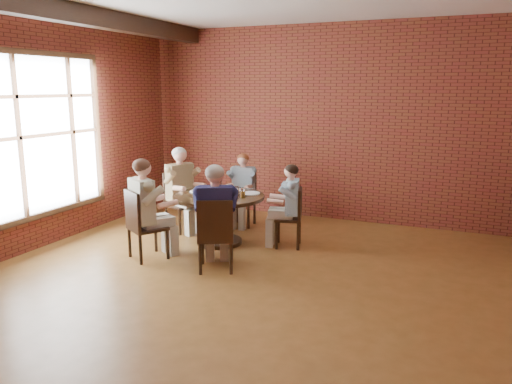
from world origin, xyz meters
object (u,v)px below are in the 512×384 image
at_px(dining_table, 219,209).
at_px(diner_d, 147,209).
at_px(chair_a, 293,215).
at_px(chair_e, 216,233).
at_px(smartphone, 235,199).
at_px(diner_c, 182,190).
at_px(diner_b, 243,190).
at_px(chair_b, 244,197).
at_px(diner_e, 216,218).
at_px(chair_d, 141,222).
at_px(chair_c, 179,199).
at_px(diner_a, 288,206).

xyz_separation_m(dining_table, diner_d, (-0.60, -0.97, 0.17)).
distance_m(chair_a, diner_d, 2.10).
distance_m(chair_e, smartphone, 0.96).
height_order(diner_c, diner_d, diner_d).
bearing_deg(chair_e, smartphone, -105.26).
height_order(diner_b, diner_c, diner_c).
relative_size(chair_b, diner_e, 0.64).
relative_size(chair_d, chair_e, 1.01).
bearing_deg(smartphone, chair_c, 148.70).
xyz_separation_m(dining_table, chair_b, (-0.10, 1.13, -0.05)).
bearing_deg(diner_e, chair_e, 90.00).
bearing_deg(chair_d, dining_table, -90.00).
xyz_separation_m(diner_d, chair_e, (1.11, -0.11, -0.18)).
xyz_separation_m(diner_a, diner_b, (-1.10, 0.79, 0.00)).
height_order(chair_c, chair_e, chair_e).
distance_m(chair_a, diner_b, 1.41).
xyz_separation_m(chair_d, diner_d, (0.05, 0.08, 0.17)).
xyz_separation_m(diner_c, chair_d, (0.22, -1.44, -0.17)).
xyz_separation_m(diner_a, smartphone, (-0.66, -0.43, 0.14)).
bearing_deg(chair_a, chair_c, -108.74).
bearing_deg(chair_b, chair_a, -40.73).
height_order(diner_a, chair_c, diner_a).
height_order(dining_table, diner_c, diner_c).
xyz_separation_m(dining_table, diner_a, (1.01, 0.27, 0.09)).
bearing_deg(diner_e, diner_d, -26.43).
xyz_separation_m(chair_b, chair_e, (0.61, -2.21, 0.04)).
distance_m(chair_b, diner_d, 2.17).
height_order(chair_e, diner_e, diner_e).
relative_size(chair_a, diner_d, 0.63).
bearing_deg(smartphone, dining_table, 147.99).
relative_size(diner_a, diner_b, 1.00).
bearing_deg(smartphone, chair_a, 24.30).
bearing_deg(diner_d, diner_b, -72.26).
xyz_separation_m(diner_c, smartphone, (1.21, -0.55, 0.07)).
relative_size(dining_table, chair_a, 1.55).
bearing_deg(chair_b, diner_d, -108.43).
distance_m(chair_d, diner_e, 1.13).
height_order(chair_b, chair_e, chair_e).
relative_size(diner_b, chair_c, 1.28).
distance_m(dining_table, chair_d, 1.23).
relative_size(diner_c, diner_e, 1.00).
distance_m(diner_a, diner_d, 2.03).
height_order(diner_b, chair_c, diner_b).
height_order(diner_b, chair_e, diner_b).
bearing_deg(diner_a, chair_d, -66.39).
height_order(chair_a, diner_e, diner_e).
bearing_deg(diner_b, chair_d, -109.79).
distance_m(chair_a, chair_b, 1.45).
bearing_deg(smartphone, diner_a, 25.77).
height_order(chair_a, diner_c, diner_c).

